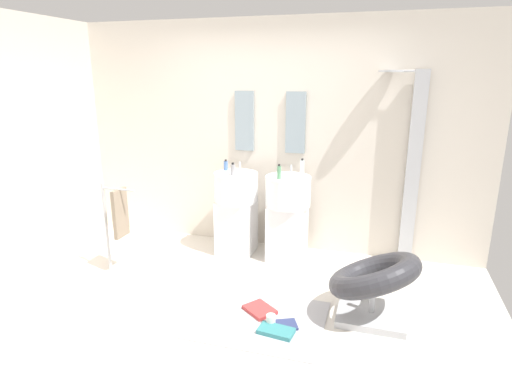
% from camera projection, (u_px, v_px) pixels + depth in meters
% --- Properties ---
extents(ground_plane, '(4.80, 3.60, 0.04)m').
position_uv_depth(ground_plane, '(222.00, 313.00, 3.72)').
color(ground_plane, silver).
extents(rear_partition, '(4.80, 0.10, 2.60)m').
position_uv_depth(rear_partition, '(271.00, 137.00, 4.89)').
color(rear_partition, beige).
rests_on(rear_partition, ground_plane).
extents(pedestal_sink_left, '(0.49, 0.49, 1.04)m').
position_uv_depth(pedestal_sink_left, '(236.00, 209.00, 4.82)').
color(pedestal_sink_left, white).
rests_on(pedestal_sink_left, ground_plane).
extents(pedestal_sink_right, '(0.49, 0.49, 1.04)m').
position_uv_depth(pedestal_sink_right, '(288.00, 214.00, 4.66)').
color(pedestal_sink_right, white).
rests_on(pedestal_sink_right, ground_plane).
extents(vanity_mirror_left, '(0.22, 0.03, 0.67)m').
position_uv_depth(vanity_mirror_left, '(244.00, 121.00, 4.86)').
color(vanity_mirror_left, '#8C9EA8').
extents(vanity_mirror_right, '(0.22, 0.03, 0.67)m').
position_uv_depth(vanity_mirror_right, '(296.00, 123.00, 4.69)').
color(vanity_mirror_right, '#8C9EA8').
extents(shower_column, '(0.49, 0.24, 2.05)m').
position_uv_depth(shower_column, '(412.00, 166.00, 4.41)').
color(shower_column, '#B7BABF').
rests_on(shower_column, ground_plane).
extents(lounge_chair, '(1.03, 1.03, 0.65)m').
position_uv_depth(lounge_chair, '(374.00, 280.00, 3.53)').
color(lounge_chair, '#B7BABF').
rests_on(lounge_chair, ground_plane).
extents(towel_rack, '(0.37, 0.22, 0.95)m').
position_uv_depth(towel_rack, '(118.00, 215.00, 4.29)').
color(towel_rack, '#B7BABF').
rests_on(towel_rack, ground_plane).
extents(area_rug, '(1.12, 0.88, 0.01)m').
position_uv_depth(area_rug, '(258.00, 319.00, 3.59)').
color(area_rug, '#B2B2B7').
rests_on(area_rug, ground_plane).
extents(magazine_teal, '(0.30, 0.19, 0.04)m').
position_uv_depth(magazine_teal, '(276.00, 331.00, 3.39)').
color(magazine_teal, teal).
rests_on(magazine_teal, area_rug).
extents(magazine_navy, '(0.29, 0.24, 0.02)m').
position_uv_depth(magazine_navy, '(282.00, 325.00, 3.48)').
color(magazine_navy, navy).
rests_on(magazine_navy, area_rug).
extents(magazine_red, '(0.33, 0.32, 0.03)m').
position_uv_depth(magazine_red, '(260.00, 310.00, 3.69)').
color(magazine_red, '#B73838').
rests_on(magazine_red, area_rug).
extents(coffee_mug, '(0.08, 0.08, 0.09)m').
position_uv_depth(coffee_mug, '(271.00, 320.00, 3.49)').
color(coffee_mug, white).
rests_on(coffee_mug, area_rug).
extents(soap_bottle_blue, '(0.05, 0.05, 0.12)m').
position_uv_depth(soap_bottle_blue, '(226.00, 165.00, 4.82)').
color(soap_bottle_blue, '#4C72B7').
rests_on(soap_bottle_blue, pedestal_sink_left).
extents(soap_bottle_green, '(0.04, 0.04, 0.16)m').
position_uv_depth(soap_bottle_green, '(279.00, 172.00, 4.42)').
color(soap_bottle_green, '#59996B').
rests_on(soap_bottle_green, pedestal_sink_right).
extents(soap_bottle_grey, '(0.05, 0.05, 0.14)m').
position_uv_depth(soap_bottle_grey, '(233.00, 170.00, 4.58)').
color(soap_bottle_grey, '#99999E').
rests_on(soap_bottle_grey, pedestal_sink_left).
extents(soap_bottle_clear, '(0.05, 0.05, 0.18)m').
position_uv_depth(soap_bottle_clear, '(302.00, 167.00, 4.61)').
color(soap_bottle_clear, silver).
rests_on(soap_bottle_clear, pedestal_sink_right).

